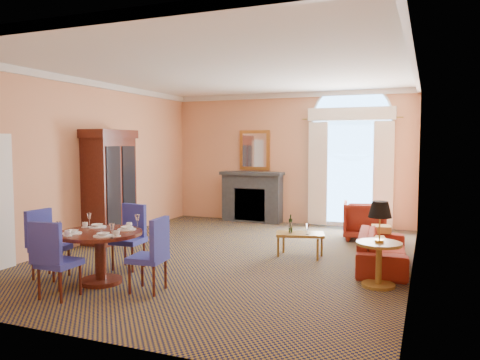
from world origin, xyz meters
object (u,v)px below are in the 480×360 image
at_px(dining_table, 100,245).
at_px(armchair, 364,220).
at_px(sofa, 382,250).
at_px(armoire, 109,188).
at_px(coffee_table, 299,234).
at_px(side_table, 379,235).

bearing_deg(dining_table, armchair, 55.96).
height_order(dining_table, sofa, dining_table).
distance_m(dining_table, armchair, 5.46).
bearing_deg(dining_table, armoire, 124.96).
relative_size(sofa, coffee_table, 2.05).
height_order(armoire, dining_table, armoire).
height_order(armchair, coffee_table, armchair).
bearing_deg(coffee_table, armoire, 166.49).
xyz_separation_m(armchair, side_table, (0.60, -3.22, 0.33)).
relative_size(dining_table, armchair, 1.37).
relative_size(dining_table, side_table, 1.01).
bearing_deg(coffee_table, dining_table, -146.73).
relative_size(armchair, side_table, 0.74).
distance_m(coffee_table, side_table, 1.94).
xyz_separation_m(sofa, coffee_table, (-1.40, 0.14, 0.12)).
bearing_deg(armoire, side_table, -11.53).
bearing_deg(dining_table, coffee_table, 49.23).
distance_m(armoire, side_table, 5.44).
relative_size(armoire, coffee_table, 2.45).
xyz_separation_m(armoire, dining_table, (1.67, -2.39, -0.53)).
xyz_separation_m(coffee_table, side_table, (1.45, -1.25, 0.32)).
bearing_deg(dining_table, sofa, 33.81).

